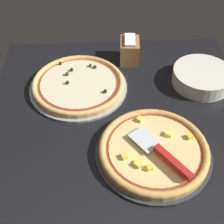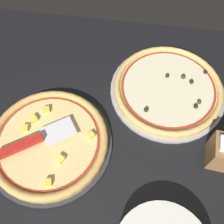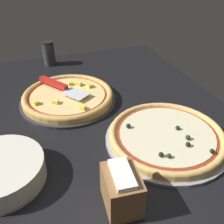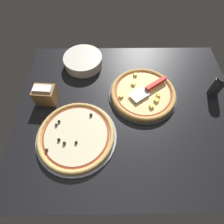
{
  "view_description": "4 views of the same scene",
  "coord_description": "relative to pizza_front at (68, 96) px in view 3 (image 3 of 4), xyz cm",
  "views": [
    {
      "loc": [
        -71.38,
        8.61,
        83.86
      ],
      "look_at": [
        8.98,
        3.85,
        3.0
      ],
      "focal_mm": 50.0,
      "sensor_mm": 36.0,
      "label": 1
    },
    {
      "loc": [
        15.23,
        -38.12,
        76.35
      ],
      "look_at": [
        8.98,
        3.85,
        3.0
      ],
      "focal_mm": 42.0,
      "sensor_mm": 36.0,
      "label": 2
    },
    {
      "loc": [
        83.99,
        -22.02,
        55.2
      ],
      "look_at": [
        8.98,
        3.85,
        3.0
      ],
      "focal_mm": 42.0,
      "sensor_mm": 36.0,
      "label": 3
    },
    {
      "loc": [
        9.45,
        51.23,
        81.1
      ],
      "look_at": [
        8.98,
        3.85,
        3.0
      ],
      "focal_mm": 28.0,
      "sensor_mm": 36.0,
      "label": 4
    }
  ],
  "objects": [
    {
      "name": "ground_plane",
      "position": [
        8.72,
        8.87,
        -4.25
      ],
      "size": [
        121.2,
        100.43,
        3.6
      ],
      "primitive_type": "cube",
      "color": "black"
    },
    {
      "name": "pizza_pan_front",
      "position": [
        -0.0,
        -0.0,
        -1.95
      ],
      "size": [
        38.83,
        38.83,
        1.0
      ],
      "primitive_type": "cylinder",
      "color": "#2D2D30",
      "rests_on": "ground_plane"
    },
    {
      "name": "pizza_front",
      "position": [
        0.0,
        0.0,
        0.0
      ],
      "size": [
        36.5,
        36.5,
        3.56
      ],
      "color": "tan",
      "rests_on": "pizza_pan_front"
    },
    {
      "name": "pizza_pan_back",
      "position": [
        35.4,
        25.45,
        -1.95
      ],
      "size": [
        39.89,
        39.89,
        1.0
      ],
      "primitive_type": "cylinder",
      "color": "#939399",
      "rests_on": "ground_plane"
    },
    {
      "name": "pizza_back",
      "position": [
        35.42,
        25.44,
        -0.12
      ],
      "size": [
        37.5,
        37.5,
        3.6
      ],
      "color": "#DBAD60",
      "rests_on": "pizza_pan_back"
    },
    {
      "name": "serving_spatula",
      "position": [
        -5.35,
        -3.0,
        2.93
      ],
      "size": [
        22.88,
        17.88,
        2.0
      ],
      "color": "silver",
      "rests_on": "pizza_front"
    },
    {
      "name": "plate_stack",
      "position": [
        35.65,
        -25.44,
        0.7
      ],
      "size": [
        24.17,
        24.17,
        6.3
      ],
      "color": "silver",
      "rests_on": "ground_plane"
    },
    {
      "name": "parmesan_shaker",
      "position": [
        -40.75,
        -1.79,
        3.62
      ],
      "size": [
        6.08,
        6.08,
        12.33
      ],
      "color": "#333338",
      "rests_on": "ground_plane"
    },
    {
      "name": "napkin_holder",
      "position": [
        53.59,
        2.79,
        2.81
      ],
      "size": [
        11.9,
        9.13,
        11.12
      ],
      "color": "olive",
      "rests_on": "ground_plane"
    }
  ]
}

